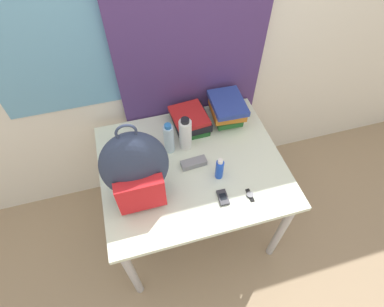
# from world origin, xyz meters

# --- Properties ---
(ground_plane) EXTENTS (12.00, 12.00, 0.00)m
(ground_plane) POSITION_xyz_m (0.00, 0.00, 0.00)
(ground_plane) COLOR #9E8466
(wall_back) EXTENTS (6.00, 0.06, 2.50)m
(wall_back) POSITION_xyz_m (-0.00, 0.98, 1.25)
(wall_back) COLOR silver
(wall_back) RESTS_ON ground_plane
(curtain_blue) EXTENTS (0.91, 0.04, 2.50)m
(curtain_blue) POSITION_xyz_m (0.13, 0.93, 1.25)
(curtain_blue) COLOR #4C336B
(curtain_blue) RESTS_ON ground_plane
(desk) EXTENTS (1.07, 0.90, 0.75)m
(desk) POSITION_xyz_m (0.00, 0.45, 0.66)
(desk) COLOR silver
(desk) RESTS_ON ground_plane
(backpack) EXTENTS (0.34, 0.23, 0.53)m
(backpack) POSITION_xyz_m (-0.32, 0.34, 0.98)
(backpack) COLOR #2D3851
(backpack) RESTS_ON desk
(book_stack_left) EXTENTS (0.24, 0.25, 0.11)m
(book_stack_left) POSITION_xyz_m (0.07, 0.75, 0.81)
(book_stack_left) COLOR #1E5623
(book_stack_left) RESTS_ON desk
(book_stack_center) EXTENTS (0.22, 0.27, 0.16)m
(book_stack_center) POSITION_xyz_m (0.32, 0.74, 0.84)
(book_stack_center) COLOR silver
(book_stack_center) RESTS_ON desk
(water_bottle) EXTENTS (0.06, 0.06, 0.22)m
(water_bottle) POSITION_xyz_m (-0.10, 0.59, 0.85)
(water_bottle) COLOR silver
(water_bottle) RESTS_ON desk
(sports_bottle) EXTENTS (0.08, 0.08, 0.23)m
(sports_bottle) POSITION_xyz_m (0.00, 0.59, 0.86)
(sports_bottle) COLOR white
(sports_bottle) RESTS_ON desk
(sunscreen_bottle) EXTENTS (0.04, 0.04, 0.15)m
(sunscreen_bottle) POSITION_xyz_m (0.12, 0.33, 0.82)
(sunscreen_bottle) COLOR blue
(sunscreen_bottle) RESTS_ON desk
(cell_phone) EXTENTS (0.05, 0.09, 0.02)m
(cell_phone) POSITION_xyz_m (0.10, 0.18, 0.76)
(cell_phone) COLOR #2D2D33
(cell_phone) RESTS_ON desk
(sunglasses_case) EXTENTS (0.15, 0.07, 0.04)m
(sunglasses_case) POSITION_xyz_m (0.01, 0.44, 0.77)
(sunglasses_case) COLOR gray
(sunglasses_case) RESTS_ON desk
(wristwatch) EXTENTS (0.04, 0.08, 0.01)m
(wristwatch) POSITION_xyz_m (0.25, 0.16, 0.76)
(wristwatch) COLOR black
(wristwatch) RESTS_ON desk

